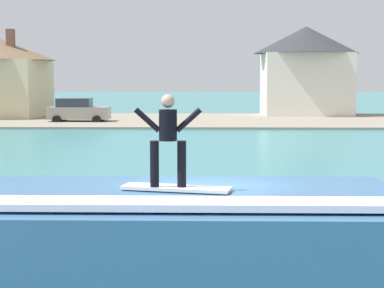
{
  "coord_description": "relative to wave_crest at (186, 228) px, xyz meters",
  "views": [
    {
      "loc": [
        0.0,
        -12.9,
        3.52
      ],
      "look_at": [
        -0.36,
        4.0,
        1.78
      ],
      "focal_mm": 62.12,
      "sensor_mm": 36.0,
      "label": 1
    }
  ],
  "objects": [
    {
      "name": "ground_plane",
      "position": [
        0.36,
        0.78,
        -0.7
      ],
      "size": [
        260.0,
        260.0,
        0.0
      ],
      "primitive_type": "plane",
      "color": "teal"
    },
    {
      "name": "shoreline_bank",
      "position": [
        0.36,
        39.18,
        -0.62
      ],
      "size": [
        120.0,
        16.09,
        0.16
      ],
      "color": "gray",
      "rests_on": "ground_plane"
    },
    {
      "name": "surfer",
      "position": [
        -0.31,
        -0.47,
        1.77
      ],
      "size": [
        1.2,
        0.32,
        1.65
      ],
      "color": "black",
      "rests_on": "surfboard"
    },
    {
      "name": "car_near_shore",
      "position": [
        -9.15,
        36.78,
        0.25
      ],
      "size": [
        4.48,
        2.2,
        1.86
      ],
      "color": "gray",
      "rests_on": "ground_plane"
    },
    {
      "name": "surfboard",
      "position": [
        -0.17,
        -0.42,
        0.82
      ],
      "size": [
        2.01,
        0.92,
        0.06
      ],
      "color": "white",
      "rests_on": "wave_crest"
    },
    {
      "name": "wave_crest",
      "position": [
        0.0,
        0.0,
        0.0
      ],
      "size": [
        8.14,
        4.53,
        1.49
      ],
      "color": "#37638D",
      "rests_on": "ground_plane"
    },
    {
      "name": "house_gabled_white",
      "position": [
        8.95,
        45.92,
        3.58
      ],
      "size": [
        9.04,
        9.04,
        7.74
      ],
      "color": "silver",
      "rests_on": "ground_plane"
    }
  ]
}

